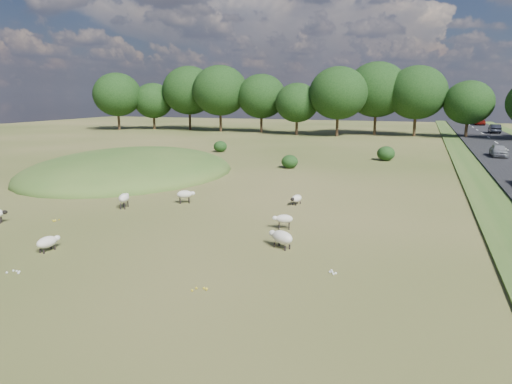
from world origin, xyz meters
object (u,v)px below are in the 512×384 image
(sheep_4, at_px, (284,219))
(car_3, at_px, (480,121))
(sheep_2, at_px, (296,198))
(sheep_3, at_px, (48,242))
(car_4, at_px, (495,129))
(sheep_0, at_px, (185,194))
(car_5, at_px, (499,150))
(sheep_6, at_px, (124,198))
(sheep_5, at_px, (281,237))

(sheep_4, bearing_deg, car_3, -116.44)
(sheep_2, height_order, sheep_4, sheep_4)
(sheep_3, distance_m, car_4, 75.32)
(sheep_3, relative_size, car_3, 0.23)
(sheep_0, xyz_separation_m, car_3, (24.40, 83.70, 0.43))
(sheep_4, xyz_separation_m, car_5, (13.49, 31.42, 0.37))
(sheep_2, relative_size, sheep_6, 0.88)
(sheep_6, height_order, car_3, car_3)
(sheep_6, distance_m, car_5, 38.39)
(sheep_0, distance_m, sheep_3, 9.68)
(sheep_2, height_order, sheep_3, sheep_3)
(sheep_5, relative_size, car_4, 0.31)
(sheep_0, bearing_deg, car_4, 33.81)
(sheep_0, distance_m, sheep_4, 7.77)
(sheep_4, bearing_deg, sheep_3, 22.62)
(sheep_6, xyz_separation_m, car_4, (27.12, 63.46, 0.37))
(sheep_4, xyz_separation_m, car_4, (17.29, 64.39, 0.46))
(sheep_4, bearing_deg, sheep_2, -97.13)
(sheep_2, bearing_deg, car_5, 168.28)
(sheep_3, height_order, car_5, car_5)
(car_4, height_order, car_5, car_4)
(sheep_3, relative_size, car_4, 0.26)
(sheep_5, xyz_separation_m, sheep_6, (-10.54, 3.65, 0.12))
(sheep_2, distance_m, sheep_3, 13.80)
(sheep_6, relative_size, car_4, 0.28)
(car_3, bearing_deg, car_4, 90.00)
(car_3, bearing_deg, sheep_3, 74.66)
(car_5, bearing_deg, car_4, 83.43)
(sheep_3, xyz_separation_m, car_4, (25.60, 70.83, 0.56))
(car_3, bearing_deg, car_5, 86.08)
(sheep_5, bearing_deg, car_3, -72.03)
(sheep_2, relative_size, sheep_3, 0.95)
(car_5, bearing_deg, sheep_3, -119.93)
(sheep_0, relative_size, sheep_3, 0.96)
(sheep_5, relative_size, car_3, 0.27)
(sheep_5, distance_m, car_5, 36.46)
(sheep_3, bearing_deg, sheep_4, -44.52)
(sheep_0, distance_m, sheep_2, 6.67)
(sheep_5, bearing_deg, car_4, -75.42)
(sheep_0, relative_size, sheep_5, 0.81)
(sheep_6, bearing_deg, car_3, -34.93)
(sheep_2, relative_size, car_5, 0.30)
(sheep_2, bearing_deg, sheep_0, -56.62)
(car_4, bearing_deg, sheep_0, 68.28)
(sheep_0, bearing_deg, car_5, 19.45)
(sheep_0, height_order, sheep_4, sheep_0)
(car_5, bearing_deg, sheep_0, -126.08)
(sheep_5, bearing_deg, car_5, -82.07)
(sheep_4, relative_size, car_5, 0.28)
(car_4, bearing_deg, car_5, 83.43)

